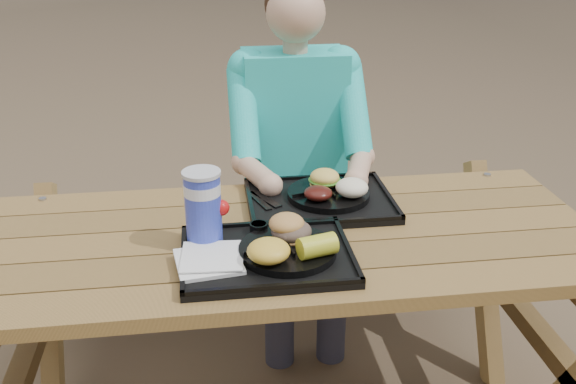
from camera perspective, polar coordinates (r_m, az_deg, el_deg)
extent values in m
cube|color=black|center=(1.71, -1.89, -5.79)|extent=(0.45, 0.35, 0.02)
cube|color=black|center=(2.02, 2.82, -0.87)|extent=(0.45, 0.35, 0.02)
cylinder|color=black|center=(1.70, -0.04, -5.17)|extent=(0.26, 0.26, 0.02)
cylinder|color=black|center=(2.03, 3.62, -0.19)|extent=(0.26, 0.26, 0.02)
cube|color=white|center=(1.67, -7.08, -6.03)|extent=(0.19, 0.19, 0.02)
cylinder|color=#1729B1|center=(1.74, -7.54, -1.48)|extent=(0.10, 0.10, 0.20)
cylinder|color=#340A05|center=(1.80, -2.62, -3.23)|extent=(0.05, 0.05, 0.03)
cylinder|color=yellow|center=(1.82, -0.19, -2.86)|extent=(0.05, 0.05, 0.03)
ellipsoid|color=yellow|center=(1.62, -1.74, -5.25)|extent=(0.11, 0.11, 0.06)
cube|color=black|center=(2.01, -2.02, -0.63)|extent=(0.09, 0.14, 0.01)
ellipsoid|color=#43120D|center=(1.96, 2.69, -0.10)|extent=(0.09, 0.09, 0.04)
ellipsoid|color=white|center=(1.99, 5.70, 0.39)|extent=(0.10, 0.10, 0.06)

